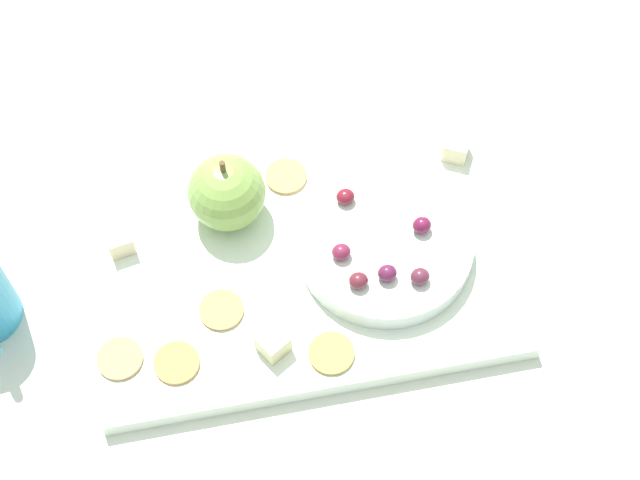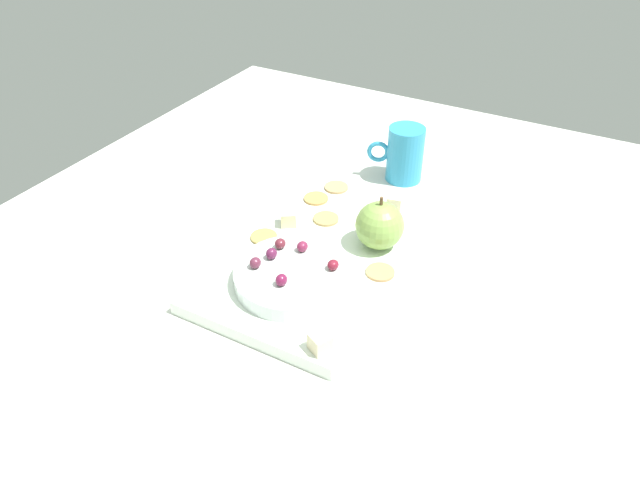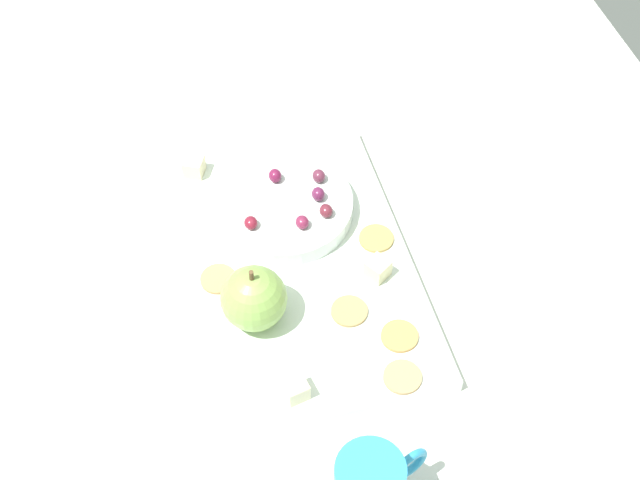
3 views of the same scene
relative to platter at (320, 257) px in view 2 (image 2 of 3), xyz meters
The scene contains 20 objects.
table 4.44cm from the platter, 72.13° to the left, with size 125.98×103.78×3.95cm, color silver.
platter is the anchor object (origin of this frame).
serving_dish 8.11cm from the platter, behind, with size 16.13×16.13×2.23cm, color white.
apple_whole 9.96cm from the platter, 50.77° to the right, with size 7.16×7.16×7.16cm, color #83AA4E.
apple_stem 12.45cm from the platter, 50.77° to the right, with size 0.50×0.50×1.20cm, color brown.
cheese_cube_0 19.48cm from the platter, 151.13° to the right, with size 2.32×2.32×2.32cm, color beige.
cheese_cube_1 16.83cm from the platter, 17.47° to the right, with size 2.32×2.32×2.32cm, color beige.
cheese_cube_2 8.79cm from the platter, 63.57° to the left, with size 2.32×2.32×2.32cm, color beige.
cracker_0 14.37cm from the platter, 31.22° to the left, with size 4.03×4.03×0.40cm, color tan.
cracker_1 9.19cm from the platter, 96.56° to the left, with size 4.03×4.03×0.40cm, color #AC8E4D.
cracker_2 18.13cm from the platter, 19.77° to the left, with size 4.03×4.03×0.40cm, color tan.
cracker_3 8.36cm from the platter, 20.31° to the left, with size 4.03×4.03×0.40cm, color tan.
cracker_4 9.87cm from the platter, 91.75° to the right, with size 4.03×4.03×0.40cm, color tan.
grape_0 7.12cm from the platter, 138.42° to the left, with size 1.70×1.53×1.46cm, color maroon.
grape_1 11.90cm from the platter, behind, with size 1.70×1.53×1.61cm, color maroon.
grape_2 7.99cm from the platter, 136.42° to the right, with size 1.70×1.53×1.38cm, color maroon.
grape_3 8.93cm from the platter, 152.20° to the left, with size 1.70×1.53×1.60cm, color #5F1F42.
grape_4 5.37cm from the platter, 166.51° to the left, with size 1.70×1.53×1.48cm, color maroon.
grape_5 11.51cm from the platter, 155.09° to the left, with size 1.70×1.53×1.54cm, color #5F273C.
cup 29.09cm from the platter, ahead, with size 6.45×9.41×9.95cm.
Camera 2 is at (-61.98, -36.59, 58.84)cm, focal length 33.55 mm.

